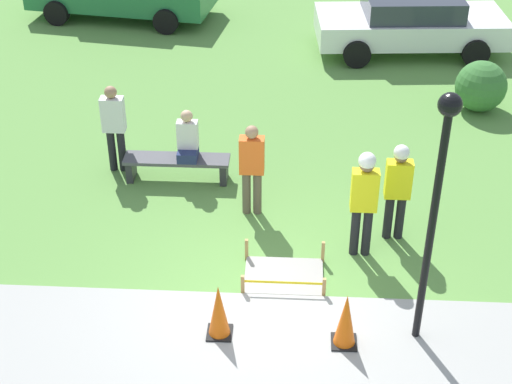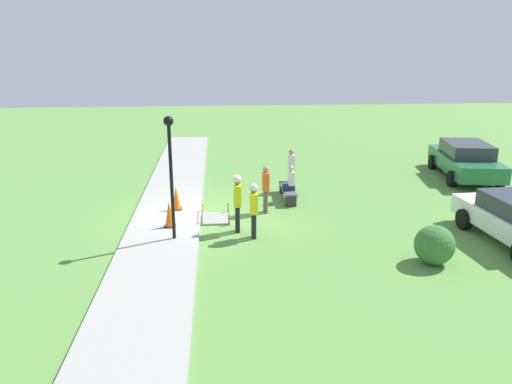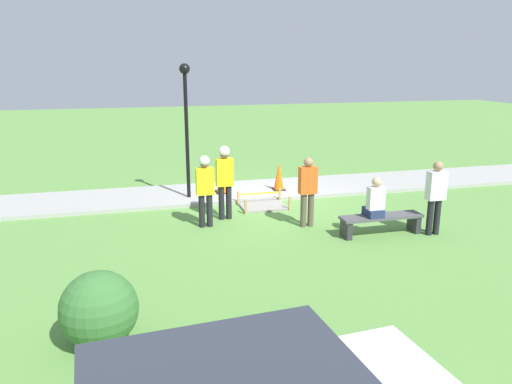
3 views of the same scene
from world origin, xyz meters
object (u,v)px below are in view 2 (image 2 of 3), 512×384
(bystander_in_orange_shirt, at_px, (266,187))
(bystander_in_gray_shirt, at_px, (291,168))
(parked_car_green, at_px, (466,160))
(park_bench, at_px, (288,191))
(worker_supervisor, at_px, (237,198))
(lamppost_near, at_px, (170,159))
(traffic_cone_far_patch, at_px, (169,214))
(person_seated_on_bench, at_px, (290,180))
(traffic_cone_near_patch, at_px, (176,198))
(worker_assistant, at_px, (254,206))

(bystander_in_orange_shirt, height_order, bystander_in_gray_shirt, bystander_in_gray_shirt)
(bystander_in_orange_shirt, bearing_deg, parked_car_green, 113.61)
(park_bench, relative_size, worker_supervisor, 1.03)
(bystander_in_orange_shirt, relative_size, lamppost_near, 0.46)
(traffic_cone_far_patch, height_order, parked_car_green, parked_car_green)
(person_seated_on_bench, height_order, lamppost_near, lamppost_near)
(worker_supervisor, height_order, parked_car_green, worker_supervisor)
(traffic_cone_near_patch, distance_m, bystander_in_gray_shirt, 4.84)
(worker_supervisor, relative_size, bystander_in_gray_shirt, 1.09)
(worker_supervisor, xyz_separation_m, worker_assistant, (0.55, 0.46, -0.09))
(park_bench, bearing_deg, parked_car_green, 107.58)
(bystander_in_orange_shirt, bearing_deg, park_bench, 145.34)
(bystander_in_gray_shirt, relative_size, parked_car_green, 0.33)
(bystander_in_gray_shirt, xyz_separation_m, lamppost_near, (4.87, -4.14, 1.53))
(traffic_cone_near_patch, distance_m, lamppost_near, 3.28)
(traffic_cone_near_patch, distance_m, parked_car_green, 12.54)
(person_seated_on_bench, relative_size, worker_supervisor, 0.50)
(traffic_cone_far_patch, xyz_separation_m, person_seated_on_bench, (-2.58, 4.12, 0.29))
(worker_assistant, xyz_separation_m, bystander_in_gray_shirt, (-4.77, 1.80, -0.05))
(worker_supervisor, distance_m, bystander_in_orange_shirt, 2.01)
(person_seated_on_bench, xyz_separation_m, bystander_in_orange_shirt, (1.17, -1.00, 0.12))
(traffic_cone_near_patch, xyz_separation_m, lamppost_near, (2.63, 0.12, 1.96))
(traffic_cone_near_patch, distance_m, worker_supervisor, 2.88)
(worker_assistant, distance_m, lamppost_near, 2.77)
(lamppost_near, bearing_deg, worker_assistant, 92.36)
(traffic_cone_near_patch, relative_size, person_seated_on_bench, 0.92)
(person_seated_on_bench, distance_m, bystander_in_orange_shirt, 1.55)
(worker_assistant, bearing_deg, traffic_cone_near_patch, -135.76)
(person_seated_on_bench, height_order, worker_assistant, worker_assistant)
(worker_assistant, height_order, bystander_in_orange_shirt, worker_assistant)
(bystander_in_orange_shirt, relative_size, bystander_in_gray_shirt, 0.98)
(park_bench, height_order, worker_supervisor, worker_supervisor)
(park_bench, distance_m, lamppost_near, 5.80)
(traffic_cone_near_patch, bearing_deg, worker_assistant, 44.24)
(traffic_cone_far_patch, bearing_deg, worker_supervisor, 81.27)
(lamppost_near, height_order, parked_car_green, lamppost_near)
(traffic_cone_near_patch, relative_size, parked_car_green, 0.16)
(bystander_in_gray_shirt, relative_size, lamppost_near, 0.46)
(bystander_in_gray_shirt, height_order, lamppost_near, lamppost_near)
(traffic_cone_near_patch, relative_size, worker_assistant, 0.49)
(traffic_cone_far_patch, bearing_deg, traffic_cone_near_patch, 176.97)
(park_bench, xyz_separation_m, bystander_in_gray_shirt, (-1.12, 0.28, 0.61))
(traffic_cone_near_patch, height_order, worker_assistant, worker_assistant)
(traffic_cone_far_patch, bearing_deg, worker_assistant, 71.19)
(worker_assistant, bearing_deg, parked_car_green, 123.01)
(person_seated_on_bench, height_order, bystander_in_gray_shirt, bystander_in_gray_shirt)
(worker_supervisor, bearing_deg, person_seated_on_bench, 145.01)
(person_seated_on_bench, bearing_deg, traffic_cone_far_patch, -57.96)
(bystander_in_orange_shirt, distance_m, bystander_in_gray_shirt, 2.79)
(park_bench, xyz_separation_m, worker_supervisor, (3.11, -1.98, 0.76))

